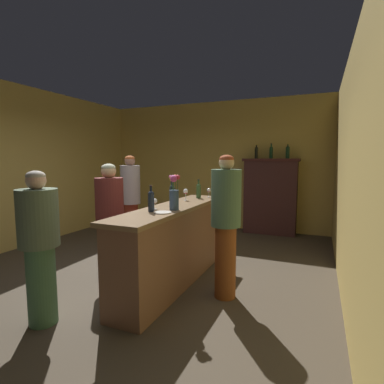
{
  "coord_description": "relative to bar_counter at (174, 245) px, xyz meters",
  "views": [
    {
      "loc": [
        2.36,
        -3.25,
        1.61
      ],
      "look_at": [
        0.94,
        0.05,
        1.22
      ],
      "focal_mm": 27.91,
      "sensor_mm": 36.0,
      "label": 1
    }
  ],
  "objects": [
    {
      "name": "patron_in_grey",
      "position": [
        -0.85,
        -0.19,
        0.33
      ],
      "size": [
        0.37,
        0.37,
        1.56
      ],
      "rotation": [
        0.0,
        0.0,
        0.46
      ],
      "color": "gray",
      "rests_on": "ground"
    },
    {
      "name": "wine_glass_rear",
      "position": [
        -0.15,
        0.29,
        0.62
      ],
      "size": [
        0.07,
        0.07,
        0.15
      ],
      "color": "white",
      "rests_on": "bar_counter"
    },
    {
      "name": "floor",
      "position": [
        -0.66,
        -0.1,
        -0.52
      ],
      "size": [
        9.16,
        9.16,
        0.0
      ],
      "primitive_type": "plane",
      "color": "#463B2E",
      "rests_on": "ground"
    },
    {
      "name": "wine_glass_spare",
      "position": [
        -0.1,
        -0.3,
        0.6
      ],
      "size": [
        0.07,
        0.07,
        0.13
      ],
      "color": "white",
      "rests_on": "bar_counter"
    },
    {
      "name": "wine_bottle_merlot",
      "position": [
        -0.05,
        -0.46,
        0.64
      ],
      "size": [
        0.07,
        0.07,
        0.3
      ],
      "color": "#192233",
      "rests_on": "bar_counter"
    },
    {
      "name": "bartender",
      "position": [
        0.72,
        -0.1,
        0.4
      ],
      "size": [
        0.34,
        0.34,
        1.66
      ],
      "rotation": [
        0.0,
        0.0,
        2.84
      ],
      "color": "brown",
      "rests_on": "ground"
    },
    {
      "name": "wall_right",
      "position": [
        2.04,
        -0.1,
        0.96
      ],
      "size": [
        0.12,
        7.16,
        2.96
      ],
      "primitive_type": "cube",
      "color": "tan",
      "rests_on": "ground"
    },
    {
      "name": "flower_arrangement",
      "position": [
        0.14,
        -0.25,
        0.72
      ],
      "size": [
        0.14,
        0.14,
        0.41
      ],
      "color": "#344A67",
      "rests_on": "bar_counter"
    },
    {
      "name": "patron_in_navy",
      "position": [
        -1.19,
        0.78,
        0.41
      ],
      "size": [
        0.32,
        0.32,
        1.68
      ],
      "rotation": [
        0.0,
        0.0,
        -0.21
      ],
      "color": "maroon",
      "rests_on": "ground"
    },
    {
      "name": "display_bottle_center",
      "position": [
        1.06,
        3.2,
        1.26
      ],
      "size": [
        0.08,
        0.08,
        0.31
      ],
      "color": "#173620",
      "rests_on": "display_cabinet"
    },
    {
      "name": "bar_counter",
      "position": [
        0.0,
        0.0,
        0.0
      ],
      "size": [
        0.52,
        2.41,
        1.02
      ],
      "color": "brown",
      "rests_on": "ground"
    },
    {
      "name": "display_bottle_midleft",
      "position": [
        0.72,
        3.2,
        1.26
      ],
      "size": [
        0.07,
        0.07,
        0.32
      ],
      "color": "#13351F",
      "rests_on": "display_cabinet"
    },
    {
      "name": "wine_bottle_malbec",
      "position": [
        0.0,
        0.86,
        0.63
      ],
      "size": [
        0.07,
        0.07,
        0.29
      ],
      "color": "#2E4C28",
      "rests_on": "bar_counter"
    },
    {
      "name": "wine_glass_mid",
      "position": [
        0.11,
        1.01,
        0.61
      ],
      "size": [
        0.06,
        0.06,
        0.14
      ],
      "color": "white",
      "rests_on": "bar_counter"
    },
    {
      "name": "wall_back",
      "position": [
        -0.66,
        3.48,
        0.96
      ],
      "size": [
        5.4,
        0.12,
        2.96
      ],
      "primitive_type": "cube",
      "color": "tan",
      "rests_on": "ground"
    },
    {
      "name": "patron_by_cabinet",
      "position": [
        -0.76,
        -1.35,
        0.3
      ],
      "size": [
        0.37,
        0.37,
        1.51
      ],
      "rotation": [
        0.0,
        0.0,
        0.73
      ],
      "color": "#406A48",
      "rests_on": "ground"
    },
    {
      "name": "wine_bottle_syrah",
      "position": [
        -0.02,
        0.01,
        0.66
      ],
      "size": [
        0.07,
        0.07,
        0.33
      ],
      "color": "#202735",
      "rests_on": "bar_counter"
    },
    {
      "name": "wine_glass_front",
      "position": [
        -0.07,
        0.55,
        0.63
      ],
      "size": [
        0.07,
        0.07,
        0.17
      ],
      "color": "white",
      "rests_on": "bar_counter"
    },
    {
      "name": "display_bottle_left",
      "position": [
        0.41,
        3.2,
        1.26
      ],
      "size": [
        0.07,
        0.07,
        0.31
      ],
      "color": "black",
      "rests_on": "display_cabinet"
    },
    {
      "name": "cheese_plate",
      "position": [
        0.12,
        -0.49,
        0.51
      ],
      "size": [
        0.2,
        0.2,
        0.01
      ],
      "primitive_type": "cylinder",
      "color": "white",
      "rests_on": "bar_counter"
    },
    {
      "name": "display_cabinet",
      "position": [
        0.73,
        3.2,
        0.34
      ],
      "size": [
        1.18,
        0.38,
        1.63
      ],
      "color": "#391E1F",
      "rests_on": "ground"
    }
  ]
}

